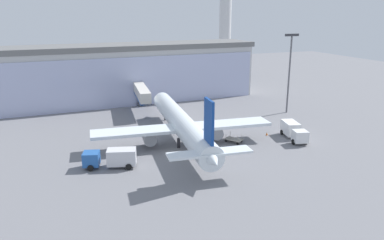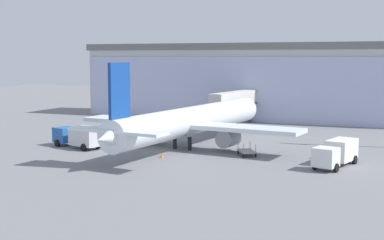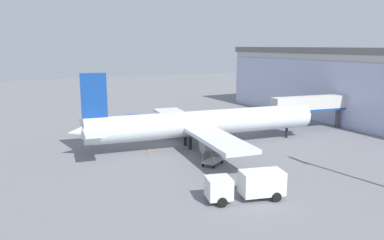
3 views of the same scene
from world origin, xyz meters
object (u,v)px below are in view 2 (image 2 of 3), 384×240
(safety_cone_nose, at_px, (162,155))
(jet_bridge, at_px, (236,100))
(airplane, at_px, (190,121))
(catering_truck, at_px, (78,136))
(safety_cone_wingtip, at_px, (312,156))
(baggage_cart, at_px, (247,151))
(fuel_truck, at_px, (337,152))

(safety_cone_nose, bearing_deg, jet_bridge, 92.55)
(airplane, relative_size, catering_truck, 4.85)
(safety_cone_wingtip, bearing_deg, airplane, 174.50)
(airplane, distance_m, catering_truck, 14.06)
(jet_bridge, relative_size, safety_cone_nose, 27.18)
(airplane, relative_size, safety_cone_wingtip, 67.22)
(jet_bridge, xyz_separation_m, airplane, (1.44, -22.03, -1.02))
(catering_truck, relative_size, safety_cone_wingtip, 13.86)
(airplane, xyz_separation_m, baggage_cart, (8.29, -2.70, -2.79))
(catering_truck, xyz_separation_m, baggage_cart, (20.88, 3.29, -0.97))
(airplane, height_order, fuel_truck, airplane)
(safety_cone_wingtip, bearing_deg, catering_truck, -170.89)
(fuel_truck, height_order, safety_cone_nose, fuel_truck)
(catering_truck, bearing_deg, fuel_truck, -161.72)
(baggage_cart, bearing_deg, airplane, 38.22)
(catering_truck, bearing_deg, airplane, -138.50)
(jet_bridge, relative_size, baggage_cart, 4.65)
(airplane, distance_m, fuel_truck, 19.36)
(baggage_cart, relative_size, safety_cone_nose, 5.85)
(jet_bridge, bearing_deg, catering_truck, 165.04)
(jet_bridge, xyz_separation_m, baggage_cart, (9.74, -24.73, -3.81))
(jet_bridge, distance_m, catering_truck, 30.29)
(catering_truck, bearing_deg, safety_cone_wingtip, -154.87)
(baggage_cart, distance_m, safety_cone_nose, 9.80)
(airplane, distance_m, baggage_cart, 9.16)
(airplane, relative_size, safety_cone_nose, 67.22)
(airplane, xyz_separation_m, safety_cone_nose, (-0.12, -7.73, -3.01))
(airplane, height_order, safety_cone_wingtip, airplane)
(jet_bridge, relative_size, airplane, 0.40)
(safety_cone_wingtip, bearing_deg, fuel_truck, -45.87)
(safety_cone_nose, xyz_separation_m, safety_cone_wingtip, (15.62, 6.24, 0.00))
(fuel_truck, relative_size, safety_cone_nose, 13.84)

